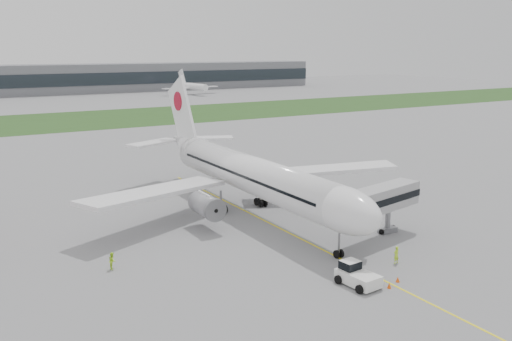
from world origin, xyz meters
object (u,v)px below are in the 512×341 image
ground_crew_near (396,255)px  jet_bridge (375,201)px  pushback_tug (356,275)px  airliner (249,173)px

ground_crew_near → jet_bridge: bearing=-118.9°
ground_crew_near → pushback_tug: bearing=11.1°
airliner → jet_bridge: bearing=-67.4°
airliner → pushback_tug: airliner is taller
airliner → pushback_tug: bearing=-96.5°
airliner → jet_bridge: 18.85m
airliner → ground_crew_near: bearing=-80.1°
jet_bridge → ground_crew_near: 8.37m
airliner → jet_bridge: size_ratio=3.95×
airliner → pushback_tug: 26.91m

